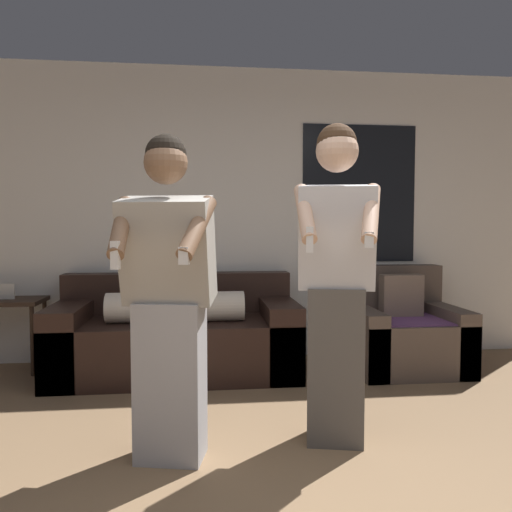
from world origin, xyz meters
TOP-DOWN VIEW (x-y plane):
  - wall_back at (0.02, 3.02)m, footprint 5.89×0.07m
  - couch at (-0.61, 2.52)m, footprint 2.00×0.91m
  - armchair at (1.34, 2.49)m, footprint 0.93×0.87m
  - side_table at (-2.06, 2.75)m, footprint 0.59×0.42m
  - person_left at (-0.58, 0.94)m, footprint 0.52×0.57m
  - person_right at (0.34, 1.05)m, footprint 0.49×0.55m

SIDE VIEW (x-z plane):
  - armchair at x=1.34m, z-range -0.13..0.74m
  - couch at x=-0.61m, z-range -0.10..0.72m
  - side_table at x=-2.06m, z-range 0.14..0.91m
  - person_left at x=-0.58m, z-range 0.01..1.70m
  - person_right at x=0.34m, z-range 0.03..1.83m
  - wall_back at x=0.02m, z-range 0.00..2.70m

